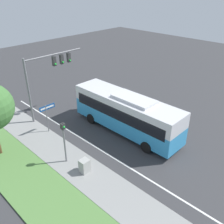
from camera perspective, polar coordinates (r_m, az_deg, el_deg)
The scene contains 9 objects.
ground_plane at distance 21.30m, azimuth 8.37°, elevation -6.72°, with size 80.00×80.00×0.00m, color #38383A.
sidewalk at distance 17.63m, azimuth -4.19°, elevation -14.93°, with size 2.80×80.00×0.12m.
grass_verge at distance 16.37m, azimuth -13.07°, elevation -20.13°, with size 3.60×80.00×0.10m.
lane_divider_near at distance 19.03m, azimuth 1.75°, elevation -11.24°, with size 0.14×30.00×0.01m.
bus at distance 21.56m, azimuth 3.28°, elevation 0.09°, with size 2.75×10.45×3.53m.
signal_gantry at distance 23.98m, azimuth -14.50°, elevation 9.02°, with size 6.18×0.41×6.21m.
pedestrian_signal at distance 17.93m, azimuth -10.94°, elevation -5.61°, with size 0.28×0.34×3.36m.
street_sign at distance 22.09m, azimuth -14.60°, elevation -0.18°, with size 1.49×0.08×2.68m.
utility_cabinet at distance 17.82m, azimuth -6.30°, elevation -12.11°, with size 0.65×0.59×0.98m.
Camera 1 is at (-14.53, -9.83, 12.09)m, focal length 40.00 mm.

